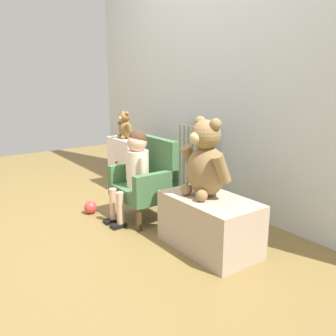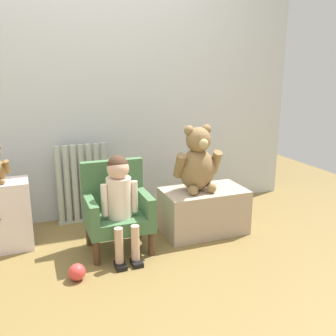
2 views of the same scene
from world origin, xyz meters
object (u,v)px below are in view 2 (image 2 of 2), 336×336
object	(u,v)px
radiator	(83,184)
child_armchair	(117,208)
child_figure	(120,192)
low_bench	(204,211)
large_teddy_bear	(198,162)
toy_ball	(77,272)
small_dresser	(0,216)

from	to	relation	value
radiator	child_armchair	bearing A→B (deg)	-75.08
child_figure	low_bench	bearing A→B (deg)	10.88
child_figure	large_teddy_bear	world-z (taller)	large_teddy_bear
child_armchair	child_figure	world-z (taller)	child_figure
radiator	child_figure	bearing A→B (deg)	-77.34
low_bench	toy_ball	bearing A→B (deg)	-160.57
small_dresser	large_teddy_bear	xyz separation A→B (m)	(1.42, -0.24, 0.32)
small_dresser	child_armchair	world-z (taller)	child_armchair
radiator	low_bench	world-z (taller)	radiator
radiator	low_bench	xyz separation A→B (m)	(0.86, -0.54, -0.16)
small_dresser	low_bench	xyz separation A→B (m)	(1.48, -0.24, -0.08)
large_teddy_bear	toy_ball	bearing A→B (deg)	-159.17
child_armchair	low_bench	world-z (taller)	child_armchair
large_teddy_bear	small_dresser	bearing A→B (deg)	170.50
small_dresser	low_bench	bearing A→B (deg)	-9.37
radiator	small_dresser	bearing A→B (deg)	-154.52
child_armchair	large_teddy_bear	xyz separation A→B (m)	(0.64, 0.04, 0.27)
toy_ball	low_bench	bearing A→B (deg)	19.43
child_armchair	large_teddy_bear	distance (m)	0.70
small_dresser	toy_ball	size ratio (longest dim) A/B	4.78
radiator	toy_ball	distance (m)	0.97
radiator	small_dresser	size ratio (longest dim) A/B	1.32
large_teddy_bear	toy_ball	world-z (taller)	large_teddy_bear
child_armchair	low_bench	bearing A→B (deg)	2.33
small_dresser	large_teddy_bear	size ratio (longest dim) A/B	0.99
low_bench	large_teddy_bear	xyz separation A→B (m)	(-0.06, 0.01, 0.40)
small_dresser	large_teddy_bear	distance (m)	1.48
child_armchair	low_bench	xyz separation A→B (m)	(0.70, 0.03, -0.13)
toy_ball	small_dresser	bearing A→B (deg)	125.78
child_figure	low_bench	size ratio (longest dim) A/B	1.09
small_dresser	child_figure	world-z (taller)	child_figure
low_bench	large_teddy_bear	bearing A→B (deg)	173.82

